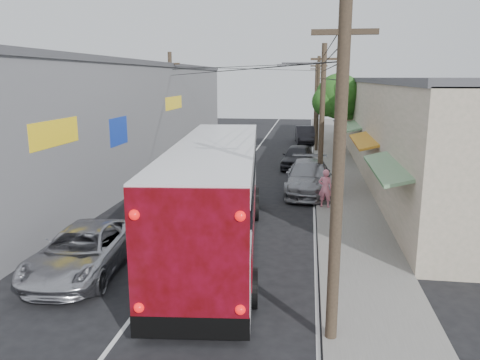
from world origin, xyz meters
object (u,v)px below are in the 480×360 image
(parked_car_mid, at_px, (297,157))
(pedestrian_far, at_px, (338,163))
(jeepney, at_px, (83,250))
(parked_suv, at_px, (309,177))
(pedestrian_near, at_px, (325,188))
(coach_bus, at_px, (216,193))
(parked_car_far, at_px, (305,135))

(parked_car_mid, bearing_deg, pedestrian_far, -41.77)
(jeepney, xyz_separation_m, parked_suv, (7.23, 12.00, 0.13))
(pedestrian_near, bearing_deg, parked_car_mid, -65.40)
(coach_bus, height_order, jeepney, coach_bus)
(parked_car_far, height_order, pedestrian_far, pedestrian_far)
(parked_car_far, bearing_deg, coach_bus, -101.15)
(parked_suv, relative_size, pedestrian_near, 3.27)
(jeepney, height_order, parked_suv, parked_suv)
(coach_bus, height_order, parked_car_mid, coach_bus)
(jeepney, bearing_deg, pedestrian_near, 44.19)
(parked_car_mid, bearing_deg, parked_car_far, 94.04)
(coach_bus, xyz_separation_m, parked_suv, (3.41, 8.89, -1.16))
(coach_bus, bearing_deg, parked_car_far, 78.22)
(parked_car_far, distance_m, pedestrian_far, 16.04)
(jeepney, relative_size, parked_car_mid, 1.14)
(parked_car_mid, distance_m, pedestrian_far, 3.95)
(pedestrian_far, bearing_deg, parked_suv, 91.17)
(jeepney, relative_size, parked_car_far, 1.10)
(jeepney, bearing_deg, parked_car_far, 74.72)
(pedestrian_far, bearing_deg, jeepney, 85.20)
(coach_bus, xyz_separation_m, jeepney, (-3.82, -3.11, -1.29))
(parked_car_mid, relative_size, parked_car_far, 0.96)
(pedestrian_far, bearing_deg, coach_bus, 92.55)
(coach_bus, relative_size, pedestrian_far, 8.68)
(coach_bus, relative_size, parked_car_far, 2.81)
(parked_suv, height_order, parked_car_mid, parked_suv)
(coach_bus, relative_size, pedestrian_near, 7.49)
(jeepney, bearing_deg, pedestrian_far, 57.63)
(parked_car_mid, xyz_separation_m, pedestrian_near, (1.60, -10.52, 0.24))
(parked_car_mid, distance_m, parked_car_far, 12.97)
(jeepney, height_order, parked_car_far, parked_car_far)
(parked_suv, relative_size, parked_car_mid, 1.28)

